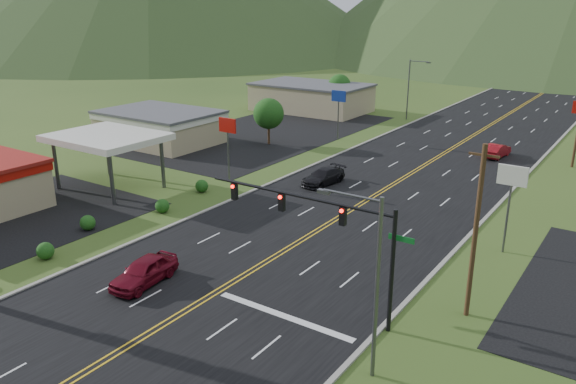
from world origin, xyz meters
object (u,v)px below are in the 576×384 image
Objects in this scene: streetlight_west at (410,86)px; car_red_near at (144,272)px; car_dark_mid at (323,177)px; gas_canopy at (107,139)px; traffic_signal at (326,224)px; streetlight_east at (371,276)px; car_red_far at (497,151)px.

car_red_near is at bearing -83.14° from streetlight_west.
streetlight_west is 36.30m from car_dark_mid.
traffic_signal is at bearing -15.70° from gas_canopy.
streetlight_west is 49.10m from gas_canopy.
car_red_near is at bearing -79.34° from car_dark_mid.
streetlight_west is 1.73× the size of car_dark_mid.
car_red_near is (-10.98, -3.69, -4.49)m from traffic_signal.
gas_canopy is at bearing 164.30° from traffic_signal.
traffic_signal is at bearing 12.45° from car_red_near.
gas_canopy is at bearing -102.13° from streetlight_west.
streetlight_east is 45.11m from car_red_far.
car_dark_mid is at bearing 37.49° from gas_canopy.
traffic_signal is at bearing 139.61° from streetlight_east.
car_red_far is (11.34, 20.09, 0.03)m from car_dark_mid.
streetlight_east is at bearing -69.14° from streetlight_west.
streetlight_west is at bearing 90.73° from car_red_near.
traffic_signal is 1.31× the size of gas_canopy.
traffic_signal is 2.65× the size of car_red_near.
streetlight_east is 0.90× the size of gas_canopy.
streetlight_east reaches higher than gas_canopy.
traffic_signal is 29.59m from gas_canopy.
streetlight_west reaches higher than car_red_near.
streetlight_west reaches higher than gas_canopy.
streetlight_east is at bearing 103.16° from car_red_far.
traffic_signal is 2.74× the size of car_red_far.
streetlight_west reaches higher than traffic_signal.
streetlight_east reaches higher than car_red_far.
car_red_far is (27.58, 32.55, -4.08)m from gas_canopy.
traffic_signal reaches higher than gas_canopy.
car_red_far is (-0.90, 40.55, -4.54)m from traffic_signal.
car_dark_mid is 23.07m from car_red_far.
car_dark_mid is (16.25, 12.46, -4.12)m from gas_canopy.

